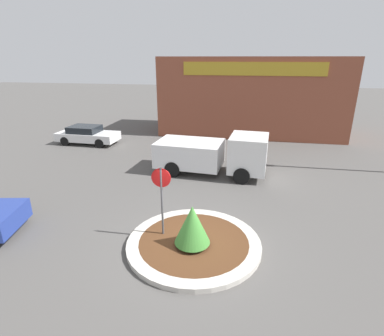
{
  "coord_description": "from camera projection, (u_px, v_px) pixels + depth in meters",
  "views": [
    {
      "loc": [
        1.51,
        -8.25,
        5.83
      ],
      "look_at": [
        -0.72,
        3.48,
        1.41
      ],
      "focal_mm": 28.0,
      "sensor_mm": 36.0,
      "label": 1
    }
  ],
  "objects": [
    {
      "name": "ground_plane",
      "position": [
        194.0,
        245.0,
        9.89
      ],
      "size": [
        120.0,
        120.0,
        0.0
      ],
      "primitive_type": "plane",
      "color": "#514F4C"
    },
    {
      "name": "traffic_island",
      "position": [
        194.0,
        243.0,
        9.86
      ],
      "size": [
        4.4,
        4.4,
        0.17
      ],
      "color": "#BCB7AD",
      "rests_on": "ground_plane"
    },
    {
      "name": "stop_sign",
      "position": [
        162.0,
        191.0,
        9.7
      ],
      "size": [
        0.64,
        0.07,
        2.57
      ],
      "color": "#4C4C51",
      "rests_on": "ground_plane"
    },
    {
      "name": "island_shrub",
      "position": [
        192.0,
        224.0,
        9.36
      ],
      "size": [
        1.14,
        1.14,
        1.39
      ],
      "color": "brown",
      "rests_on": "traffic_island"
    },
    {
      "name": "utility_truck",
      "position": [
        213.0,
        154.0,
        15.73
      ],
      "size": [
        5.91,
        2.76,
        2.16
      ],
      "rotation": [
        0.0,
        0.0,
        -0.08
      ],
      "color": "white",
      "rests_on": "ground_plane"
    },
    {
      "name": "storefront_building",
      "position": [
        251.0,
        95.0,
        24.17
      ],
      "size": [
        14.01,
        6.07,
        5.91
      ],
      "color": "brown",
      "rests_on": "ground_plane"
    },
    {
      "name": "parked_sedan_white",
      "position": [
        87.0,
        135.0,
        21.36
      ],
      "size": [
        4.3,
        1.93,
        1.28
      ],
      "rotation": [
        0.0,
        0.0,
        -0.02
      ],
      "color": "silver",
      "rests_on": "ground_plane"
    }
  ]
}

